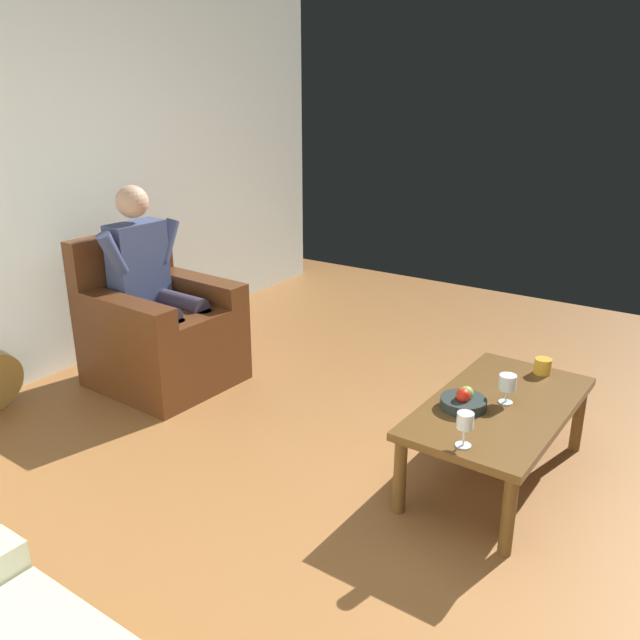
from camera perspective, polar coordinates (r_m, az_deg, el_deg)
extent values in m
plane|color=#925E30|center=(3.37, 10.78, -15.15)|extent=(6.90, 6.90, 0.00)
cube|color=silver|center=(4.70, -23.29, 11.72)|extent=(5.89, 0.06, 2.75)
cube|color=#542C14|center=(4.54, -13.19, -2.69)|extent=(0.83, 0.89, 0.43)
cube|color=#542C14|center=(4.40, -12.94, 0.30)|extent=(0.49, 0.75, 0.10)
cube|color=#542C14|center=(4.62, -10.64, 2.29)|extent=(0.22, 0.85, 0.24)
cube|color=#542C14|center=(4.25, -16.65, 0.23)|extent=(0.22, 0.85, 0.24)
cube|color=#542C14|center=(4.66, -16.57, 3.93)|extent=(0.79, 0.16, 0.55)
cube|color=#3C4871|center=(4.50, -15.36, 4.74)|extent=(0.39, 0.20, 0.53)
sphere|color=tan|center=(4.42, -15.83, 9.75)|extent=(0.21, 0.21, 0.21)
cylinder|color=#37303F|center=(4.47, -12.08, 1.51)|extent=(0.16, 0.47, 0.13)
cylinder|color=#37303F|center=(4.40, -9.83, -2.46)|extent=(0.12, 0.12, 0.53)
cylinder|color=#3C4871|center=(4.57, -12.95, 6.68)|extent=(0.20, 0.10, 0.29)
cylinder|color=#37303F|center=(4.33, -14.33, 0.73)|extent=(0.16, 0.47, 0.13)
cylinder|color=#37303F|center=(4.26, -12.03, -3.38)|extent=(0.12, 0.12, 0.53)
cylinder|color=#3C4871|center=(4.31, -17.35, 5.49)|extent=(0.20, 0.10, 0.29)
cube|color=brown|center=(3.41, 15.19, -7.21)|extent=(1.17, 0.66, 0.04)
cylinder|color=brown|center=(3.89, 21.29, -7.86)|extent=(0.06, 0.06, 0.38)
cylinder|color=brown|center=(3.02, 15.86, -15.86)|extent=(0.06, 0.06, 0.38)
cylinder|color=brown|center=(4.02, 14.16, -6.15)|extent=(0.06, 0.06, 0.38)
cylinder|color=brown|center=(3.18, 6.87, -13.13)|extent=(0.06, 0.06, 0.38)
cylinder|color=silver|center=(2.99, 12.19, -10.47)|extent=(0.07, 0.07, 0.01)
cylinder|color=silver|center=(2.97, 12.25, -9.73)|extent=(0.01, 0.01, 0.08)
cylinder|color=silver|center=(2.93, 12.36, -8.42)|extent=(0.07, 0.07, 0.07)
cylinder|color=#590C19|center=(2.94, 12.33, -8.76)|extent=(0.06, 0.06, 0.03)
cylinder|color=silver|center=(3.41, 15.64, -6.81)|extent=(0.07, 0.07, 0.01)
cylinder|color=silver|center=(3.39, 15.69, -6.26)|extent=(0.01, 0.01, 0.07)
cylinder|color=silver|center=(3.36, 15.81, -5.17)|extent=(0.08, 0.08, 0.08)
cylinder|color=#590C19|center=(3.37, 15.77, -5.49)|extent=(0.07, 0.07, 0.03)
cylinder|color=#232C2A|center=(3.30, 12.20, -6.99)|extent=(0.22, 0.22, 0.05)
sphere|color=red|center=(3.27, 12.19, -6.37)|extent=(0.07, 0.07, 0.07)
sphere|color=#7CA43D|center=(3.30, 12.44, -6.15)|extent=(0.07, 0.07, 0.07)
cylinder|color=gold|center=(3.78, 18.58, -3.77)|extent=(0.09, 0.09, 0.09)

